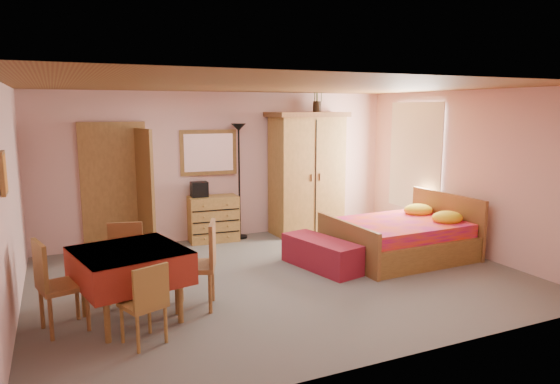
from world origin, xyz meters
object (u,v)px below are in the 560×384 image
wall_mirror (208,152)px  sunflower_vase (317,97)px  dining_table (131,285)px  chair_east (195,265)px  chair_north (125,263)px  stereo (199,189)px  chair_west (63,285)px  bed (399,228)px  wardrobe (307,173)px  chest_of_drawers (213,219)px  chair_south (143,303)px  bench (321,254)px  floor_lamp (239,182)px

wall_mirror → sunflower_vase: sunflower_vase is taller
sunflower_vase → dining_table: size_ratio=0.50×
chair_east → chair_north: bearing=70.9°
chair_north → chair_east: chair_east is taller
stereo → chair_west: bearing=-128.2°
bed → chair_north: bed is taller
wardrobe → chair_north: 4.18m
bed → chair_east: size_ratio=2.00×
chair_east → wardrobe: bearing=-25.7°
chair_north → chair_east: bearing=154.0°
chest_of_drawers → bed: bearing=-38.1°
chair_south → chair_west: bearing=116.4°
chair_north → dining_table: bearing=102.4°
stereo → chest_of_drawers: bearing=-11.2°
bench → chest_of_drawers: bearing=115.1°
floor_lamp → chair_north: (-2.28, -2.21, -0.57)m
chair_south → chair_west: (-0.71, 0.65, 0.08)m
chest_of_drawers → chair_north: size_ratio=0.92×
wall_mirror → stereo: bearing=-140.6°
chest_of_drawers → bed: bed is taller
stereo → dining_table: (-1.57, -2.88, -0.53)m
wall_mirror → chair_west: (-2.48, -3.02, -1.06)m
chair_east → bench: bearing=-50.8°
wardrobe → sunflower_vase: sunflower_vase is taller
dining_table → chair_south: 0.63m
sunflower_vase → wardrobe: bearing=-162.3°
chair_west → dining_table: bearing=73.9°
dining_table → chair_east: 0.74m
wardrobe → chair_north: bearing=-152.7°
chest_of_drawers → chair_east: chair_east is taller
floor_lamp → bench: size_ratio=1.59×
sunflower_vase → stereo: bearing=178.2°
dining_table → wall_mirror: bearing=59.4°
bench → wardrobe: bearing=68.4°
chair_south → floor_lamp: bearing=36.0°
chair_south → chair_north: (-0.01, 1.28, 0.05)m
bed → chair_south: bearing=-163.6°
chair_east → chair_west: bearing=112.1°
floor_lamp → sunflower_vase: size_ratio=3.78×
chest_of_drawers → bench: 2.34m
bench → chair_south: (-2.76, -1.35, 0.20)m
floor_lamp → bed: bearing=-49.0°
stereo → wardrobe: 2.03m
wall_mirror → stereo: wall_mirror is taller
stereo → chair_east: 2.98m
wall_mirror → sunflower_vase: 2.26m
floor_lamp → wardrobe: bearing=-5.5°
sunflower_vase → bench: size_ratio=0.42×
floor_lamp → sunflower_vase: 2.14m
stereo → floor_lamp: floor_lamp is taller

